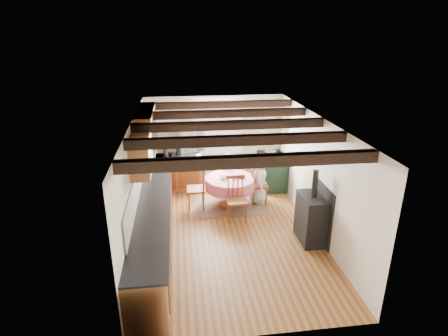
{
  "coord_description": "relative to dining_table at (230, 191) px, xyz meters",
  "views": [
    {
      "loc": [
        -0.94,
        -6.51,
        3.97
      ],
      "look_at": [
        0.0,
        0.8,
        1.15
      ],
      "focal_mm": 28.99,
      "sensor_mm": 36.0,
      "label": 1
    }
  ],
  "objects": [
    {
      "name": "cast_iron_stove",
      "position": [
        1.38,
        -1.77,
        0.4
      ],
      "size": [
        0.45,
        0.75,
        1.51
      ],
      "primitive_type": null,
      "color": "black",
      "rests_on": "floor"
    },
    {
      "name": "chair_near",
      "position": [
        0.04,
        -0.78,
        0.16
      ],
      "size": [
        0.45,
        0.47,
        1.02
      ],
      "primitive_type": null,
      "rotation": [
        0.0,
        0.0,
        0.02
      ],
      "color": "brown",
      "rests_on": "floor"
    },
    {
      "name": "splash_left",
      "position": [
        -1.98,
        -1.0,
        0.85
      ],
      "size": [
        0.02,
        4.5,
        0.55
      ],
      "primitive_type": "cube",
      "color": "beige",
      "rests_on": "wall_left"
    },
    {
      "name": "aga_range",
      "position": [
        1.27,
        0.92,
        0.11
      ],
      "size": [
        0.64,
        0.99,
        0.91
      ],
      "primitive_type": null,
      "color": "black",
      "rests_on": "floor"
    },
    {
      "name": "canister_tall",
      "position": [
        -1.5,
        1.12,
        0.68
      ],
      "size": [
        0.13,
        0.13,
        0.23
      ],
      "primitive_type": "cylinder",
      "color": "#262628",
      "rests_on": "worktop_back"
    },
    {
      "name": "dining_table",
      "position": [
        0.0,
        0.0,
        0.0
      ],
      "size": [
        1.16,
        1.16,
        0.7
      ],
      "primitive_type": null,
      "color": "#E66E7D",
      "rests_on": "floor"
    },
    {
      "name": "beam_b",
      "position": [
        -0.2,
        -2.3,
        1.96
      ],
      "size": [
        3.6,
        0.16,
        0.16
      ],
      "primitive_type": "cube",
      "color": "black",
      "rests_on": "ceiling"
    },
    {
      "name": "beam_d",
      "position": [
        -0.2,
        -0.3,
        1.96
      ],
      "size": [
        3.6,
        0.16,
        0.16
      ],
      "primitive_type": "cube",
      "color": "black",
      "rests_on": "ceiling"
    },
    {
      "name": "wall_cabinet_glass",
      "position": [
        -1.83,
        -0.1,
        1.6
      ],
      "size": [
        0.34,
        1.8,
        0.9
      ],
      "primitive_type": "cube",
      "color": "brown",
      "rests_on": "wall_left"
    },
    {
      "name": "base_cabinet_back",
      "position": [
        -1.25,
        1.15,
        0.09
      ],
      "size": [
        1.3,
        0.6,
        0.88
      ],
      "primitive_type": "cube",
      "color": "brown",
      "rests_on": "floor"
    },
    {
      "name": "beam_a",
      "position": [
        -0.2,
        -3.3,
        1.96
      ],
      "size": [
        3.6,
        0.16,
        0.16
      ],
      "primitive_type": "cube",
      "color": "black",
      "rests_on": "ceiling"
    },
    {
      "name": "rug",
      "position": [
        -0.0,
        0.0,
        -0.34
      ],
      "size": [
        1.68,
        1.31,
        0.01
      ],
      "primitive_type": "cube",
      "color": "brown",
      "rests_on": "floor"
    },
    {
      "name": "wall_back",
      "position": [
        -0.2,
        1.45,
        0.85
      ],
      "size": [
        3.6,
        0.0,
        2.4
      ],
      "primitive_type": "cube",
      "color": "silver",
      "rests_on": "ground"
    },
    {
      "name": "worktop_left",
      "position": [
        -1.68,
        -1.3,
        0.55
      ],
      "size": [
        0.64,
        5.3,
        0.04
      ],
      "primitive_type": "cube",
      "color": "black",
      "rests_on": "base_cabinet_left"
    },
    {
      "name": "window_frame",
      "position": [
        -0.1,
        1.44,
        1.25
      ],
      "size": [
        1.34,
        0.03,
        1.54
      ],
      "primitive_type": "cube",
      "color": "white",
      "rests_on": "wall_back"
    },
    {
      "name": "window_pane",
      "position": [
        -0.1,
        1.44,
        1.25
      ],
      "size": [
        1.2,
        0.01,
        1.4
      ],
      "primitive_type": "cube",
      "color": "white",
      "rests_on": "wall_back"
    },
    {
      "name": "cup",
      "position": [
        0.09,
        -0.07,
        0.4
      ],
      "size": [
        0.14,
        0.14,
        0.1
      ],
      "primitive_type": "imported",
      "rotation": [
        0.0,
        0.0,
        1.86
      ],
      "color": "silver",
      "rests_on": "dining_table"
    },
    {
      "name": "wall_cabinet_solid",
      "position": [
        -1.83,
        -1.6,
        1.55
      ],
      "size": [
        0.34,
        0.9,
        0.7
      ],
      "primitive_type": "cube",
      "color": "brown",
      "rests_on": "wall_left"
    },
    {
      "name": "child_far",
      "position": [
        0.04,
        0.67,
        0.2
      ],
      "size": [
        0.46,
        0.38,
        1.09
      ],
      "primitive_type": "imported",
      "rotation": [
        0.0,
        0.0,
        3.47
      ],
      "color": "#303A4C",
      "rests_on": "floor"
    },
    {
      "name": "chair_right",
      "position": [
        0.71,
        0.04,
        0.15
      ],
      "size": [
        0.46,
        0.44,
        0.99
      ],
      "primitive_type": null,
      "rotation": [
        0.0,
        0.0,
        1.55
      ],
      "color": "brown",
      "rests_on": "floor"
    },
    {
      "name": "worktop_back",
      "position": [
        -1.25,
        1.13,
        0.55
      ],
      "size": [
        1.3,
        0.64,
        0.04
      ],
      "primitive_type": "cube",
      "color": "black",
      "rests_on": "base_cabinet_back"
    },
    {
      "name": "floor",
      "position": [
        -0.2,
        -1.3,
        -0.35
      ],
      "size": [
        3.6,
        5.5,
        0.0
      ],
      "primitive_type": "cube",
      "color": "#975A2F",
      "rests_on": "ground"
    },
    {
      "name": "wall_picture",
      "position": [
        1.57,
        1.0,
        1.35
      ],
      "size": [
        0.04,
        0.5,
        0.6
      ],
      "primitive_type": "cube",
      "color": "gold",
      "rests_on": "wall_right"
    },
    {
      "name": "bowl_a",
      "position": [
        0.23,
        0.01,
        0.38
      ],
      "size": [
        0.31,
        0.31,
        0.05
      ],
      "primitive_type": "imported",
      "rotation": [
        0.0,
        0.0,
        5.39
      ],
      "color": "silver",
      "rests_on": "dining_table"
    },
    {
      "name": "wall_front",
      "position": [
        -0.2,
        -4.05,
        0.85
      ],
      "size": [
        3.6,
        0.0,
        2.4
      ],
      "primitive_type": "cube",
      "color": "silver",
      "rests_on": "ground"
    },
    {
      "name": "canister_wide",
      "position": [
        -1.15,
        1.19,
        0.67
      ],
      "size": [
        0.18,
        0.18,
        0.2
      ],
      "primitive_type": "cylinder",
      "color": "#262628",
      "rests_on": "worktop_back"
    },
    {
      "name": "wall_left",
      "position": [
        -2.0,
        -1.3,
        0.85
      ],
      "size": [
        0.0,
        5.5,
        2.4
      ],
      "primitive_type": "cube",
      "color": "silver",
      "rests_on": "ground"
    },
    {
      "name": "base_cabinet_left",
      "position": [
        -1.7,
        -1.3,
        0.09
      ],
      "size": [
        0.6,
        5.3,
        0.88
      ],
      "primitive_type": "cube",
      "color": "brown",
      "rests_on": "floor"
    },
    {
      "name": "splash_back",
      "position": [
        -1.2,
        1.43,
        0.85
      ],
      "size": [
        1.4,
        0.02,
        0.55
      ],
      "primitive_type": "cube",
      "color": "beige",
      "rests_on": "wall_back"
    },
    {
      "name": "beam_c",
      "position": [
        -0.2,
        -1.3,
        1.96
      ],
      "size": [
        3.6,
        0.16,
        0.16
      ],
      "primitive_type": "cube",
      "color": "black",
      "rests_on": "ceiling"
    },
    {
      "name": "curtain_rod",
      "position": [
        -0.1,
        1.35,
        1.85
      ],
      "size": [
        2.0,
        0.03,
        0.03
      ],
      "primitive_type": "cylinder",
      "rotation": [
        0.0,
        1.57,
        0.0
      ],
      "color": "black",
      "rests_on": "wall_back"
    },
    {
      "name": "wall_right",
      "position": [
        1.6,
        -1.3,
        0.85
      ],
      "size": [
        0.0,
        5.5,
        2.4
      ],
      "primitive_type": "cube",
      "color": "silver",
      "rests_on": "ground"
    },
    {
      "name": "child_right",
      "position": [
        0.72,
        0.07,
        0.26
      ],
      "size": [
        0.49,
        0.65,
        1.22
      ],
      "primitive_type": "imported",
      "rotation": [
        0.0,
        0.0,
        1.39
      ],
      "color": "silver",
      "rests_on": "floor"
    },
    {
      "name": "bowl_b",
      "position": [
        -0.15,
        -0.02,
        0.38
      ],
      "size": [
        0.25,
        0.25,
        0.06
      ],
      "primitive_type": "imported",
      "rotation": [
        0.0,
        0.0,
        2.17
      ],
      "color": "silver",
      "rests_on": "dining_table"
    },
    {
      "name": "curtain_left",
      "position": [
        -0.95,
        1.35,
        0.75
      ],
      "size": [
        0.35,
        0.1,
        2.1
      ],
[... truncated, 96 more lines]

